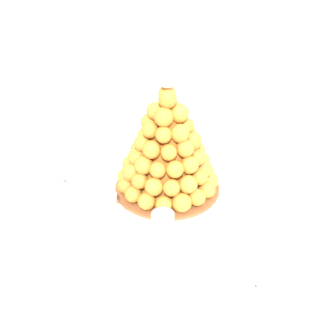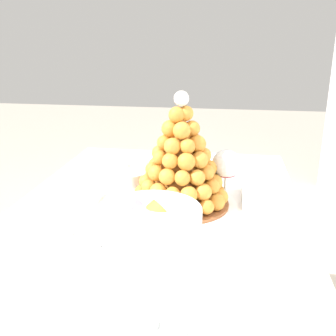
% 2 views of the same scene
% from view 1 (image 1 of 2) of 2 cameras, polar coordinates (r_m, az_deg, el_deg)
% --- Properties ---
extents(buffet_table, '(1.51, 0.82, 0.73)m').
position_cam_1_polar(buffet_table, '(1.08, 7.68, -11.95)').
color(buffet_table, brown).
rests_on(buffet_table, ground_plane).
extents(serving_tray, '(0.64, 0.42, 0.02)m').
position_cam_1_polar(serving_tray, '(1.09, -1.05, -3.55)').
color(serving_tray, white).
rests_on(serving_tray, buffet_table).
extents(croquembouche, '(0.27, 0.27, 0.32)m').
position_cam_1_polar(croquembouche, '(1.05, -0.06, 2.76)').
color(croquembouche, brown).
rests_on(croquembouche, serving_tray).
extents(dessert_cup_left, '(0.05, 0.05, 0.05)m').
position_cam_1_polar(dessert_cup_left, '(1.12, -15.10, -2.50)').
color(dessert_cup_left, silver).
rests_on(dessert_cup_left, serving_tray).
extents(dessert_cup_mid_left, '(0.06, 0.06, 0.05)m').
position_cam_1_polar(dessert_cup_mid_left, '(1.03, -8.49, -4.88)').
color(dessert_cup_mid_left, silver).
rests_on(dessert_cup_mid_left, serving_tray).
extents(dessert_cup_centre, '(0.05, 0.05, 0.06)m').
position_cam_1_polar(dessert_cup_centre, '(0.95, -0.69, -7.62)').
color(dessert_cup_centre, silver).
rests_on(dessert_cup_centre, serving_tray).
extents(dessert_cup_mid_right, '(0.06, 0.06, 0.06)m').
position_cam_1_polar(dessert_cup_mid_right, '(0.91, 8.81, -10.27)').
color(dessert_cup_mid_right, silver).
rests_on(dessert_cup_mid_right, serving_tray).
extents(creme_brulee_ramekin, '(0.10, 0.10, 0.03)m').
position_cam_1_polar(creme_brulee_ramekin, '(1.19, -11.65, -0.09)').
color(creme_brulee_ramekin, white).
rests_on(creme_brulee_ramekin, serving_tray).
extents(wine_glass, '(0.08, 0.08, 0.16)m').
position_cam_1_polar(wine_glass, '(1.17, 0.57, 5.17)').
color(wine_glass, silver).
rests_on(wine_glass, buffet_table).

